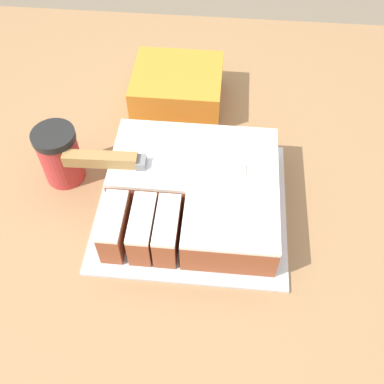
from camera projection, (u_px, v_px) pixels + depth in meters
ground_plane at (173, 347)px, 1.59m from camera, size 8.00×8.00×0.00m
countertop at (168, 288)px, 1.22m from camera, size 1.40×1.10×0.95m
cake_board at (192, 205)px, 0.80m from camera, size 0.33×0.31×0.01m
cake at (194, 191)px, 0.77m from camera, size 0.29×0.26×0.07m
knife at (119, 161)px, 0.75m from camera, size 0.31×0.03×0.02m
coffee_cup at (60, 155)px, 0.80m from camera, size 0.08×0.08×0.11m
storage_box at (178, 88)px, 0.94m from camera, size 0.18×0.16×0.08m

